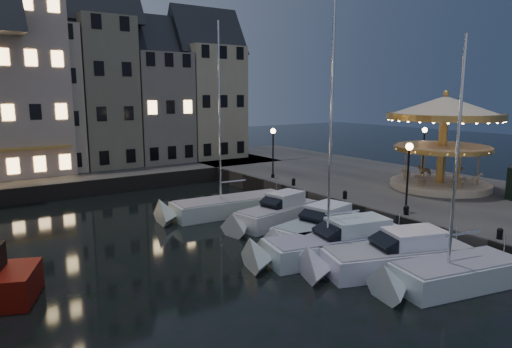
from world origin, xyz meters
TOP-DOWN VIEW (x-y plane):
  - ground at (0.00, 0.00)m, footprint 160.00×160.00m
  - quay_east at (14.00, 6.00)m, footprint 16.00×56.00m
  - quay_north at (-8.00, 28.00)m, footprint 44.00×12.00m
  - quaywall_e at (6.00, 6.00)m, footprint 0.15×44.00m
  - quaywall_n at (-6.00, 22.00)m, footprint 48.00×0.15m
  - streetlamp_b at (7.20, 1.00)m, footprint 0.44×0.44m
  - streetlamp_c at (7.20, 14.50)m, footprint 0.44×0.44m
  - streetlamp_d at (18.50, 8.00)m, footprint 0.44×0.44m
  - bollard_a at (6.60, -5.00)m, footprint 0.30×0.30m
  - bollard_b at (6.60, 0.50)m, footprint 0.30×0.30m
  - bollard_c at (6.60, 5.50)m, footprint 0.30×0.30m
  - bollard_d at (6.60, 11.00)m, footprint 0.30×0.30m
  - townhouse_nc at (-8.00, 30.00)m, footprint 6.82×8.00m
  - townhouse_nd at (-2.25, 30.00)m, footprint 5.50×8.00m
  - townhouse_ne at (3.20, 30.00)m, footprint 6.16×8.00m
  - townhouse_nf at (9.25, 30.00)m, footprint 6.82×8.00m
  - motorboat_a at (1.99, -5.26)m, footprint 7.08×3.64m
  - motorboat_b at (1.46, -2.56)m, footprint 8.21×4.85m
  - motorboat_c at (0.59, 0.26)m, footprint 9.21×4.19m
  - motorboat_d at (1.61, 2.82)m, footprint 7.37×3.76m
  - motorboat_e at (1.58, 6.83)m, footprint 7.31×3.43m
  - motorboat_f at (0.16, 10.70)m, footprint 9.48×3.09m
  - carousel at (15.10, 4.01)m, footprint 8.31×8.31m

SIDE VIEW (x-z plane):
  - ground at x=0.00m, z-range 0.00..0.00m
  - motorboat_f at x=0.16m, z-range -5.75..6.81m
  - motorboat_a at x=1.99m, z-range -5.31..6.38m
  - motorboat_e at x=1.58m, z-range -0.44..1.71m
  - motorboat_d at x=1.61m, z-range -0.44..1.71m
  - motorboat_b at x=1.46m, z-range -0.43..1.72m
  - quay_east at x=14.00m, z-range 0.00..1.30m
  - quay_north at x=-8.00m, z-range 0.00..1.30m
  - quaywall_e at x=6.00m, z-range 0.00..1.30m
  - quaywall_n at x=-6.00m, z-range 0.00..1.30m
  - motorboat_c at x=0.59m, z-range -5.42..6.78m
  - bollard_a at x=6.60m, z-range 1.32..1.89m
  - bollard_b at x=6.60m, z-range 1.32..1.89m
  - bollard_c at x=6.60m, z-range 1.32..1.89m
  - bollard_d at x=6.60m, z-range 1.32..1.89m
  - streetlamp_b at x=7.20m, z-range 1.93..6.10m
  - streetlamp_c at x=7.20m, z-range 1.93..6.10m
  - streetlamp_d at x=18.50m, z-range 1.93..6.10m
  - carousel at x=15.10m, z-range 2.45..9.72m
  - townhouse_ne at x=3.20m, z-range 1.38..14.18m
  - townhouse_nf at x=9.25m, z-range 1.38..15.18m
  - townhouse_nc at x=-8.00m, z-range 1.38..16.18m
  - townhouse_nd at x=-2.25m, z-range 1.38..17.18m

